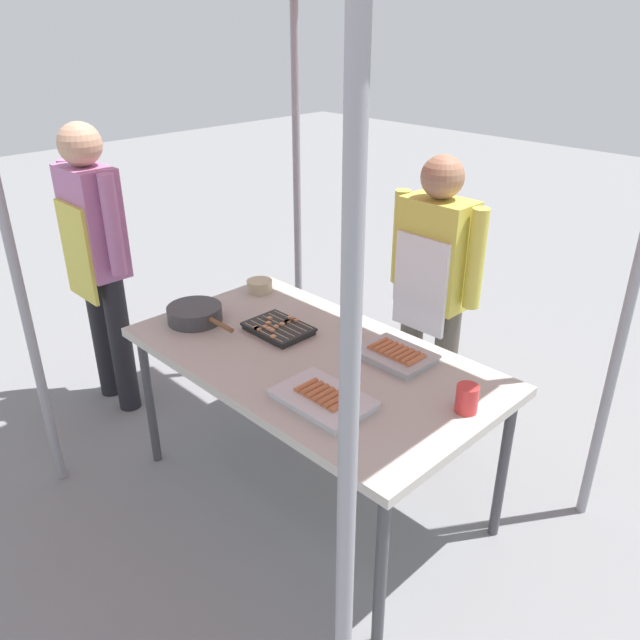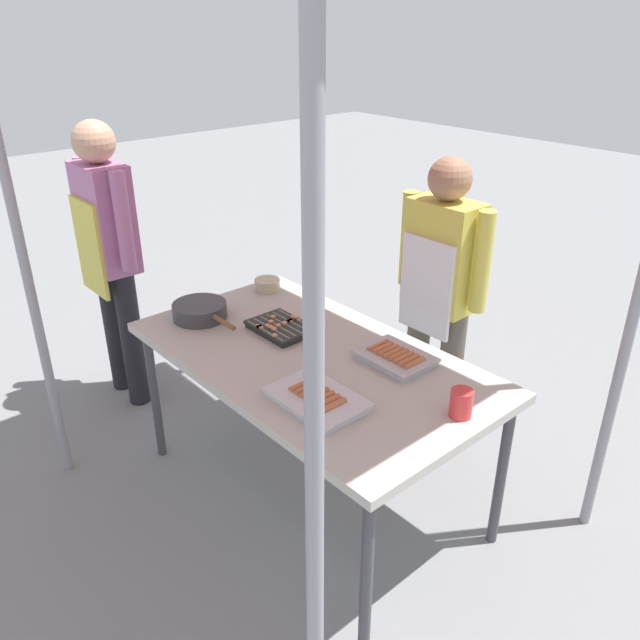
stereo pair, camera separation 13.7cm
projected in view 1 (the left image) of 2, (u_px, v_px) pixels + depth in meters
The scene contains 10 objects.
ground_plane at pixel (313, 493), 3.02m from camera, with size 18.00×18.00×0.00m, color slate.
stall_table at pixel (312, 366), 2.71m from camera, with size 1.60×0.90×0.75m.
tray_grilled_sausages at pixel (323, 399), 2.35m from camera, with size 0.36×0.25×0.05m.
tray_meat_skewers at pixel (278, 328), 2.87m from camera, with size 0.29×0.21×0.04m.
tray_pork_links at pixel (396, 355), 2.65m from camera, with size 0.30×0.23×0.05m.
cooking_wok at pixel (195, 313), 2.96m from camera, with size 0.42×0.26×0.07m.
condiment_bowl at pixel (260, 286), 3.29m from camera, with size 0.13×0.13×0.06m, color #BFB28C.
drink_cup_near_edge at pixel (467, 399), 2.29m from camera, with size 0.08×0.08×0.11m, color red.
vendor_woman at pixel (433, 281), 3.11m from camera, with size 0.52×0.22×1.48m.
customer_nearby at pixel (96, 249), 3.33m from camera, with size 0.52×0.23×1.59m.
Camera 1 is at (1.70, -1.62, 2.07)m, focal length 35.54 mm.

